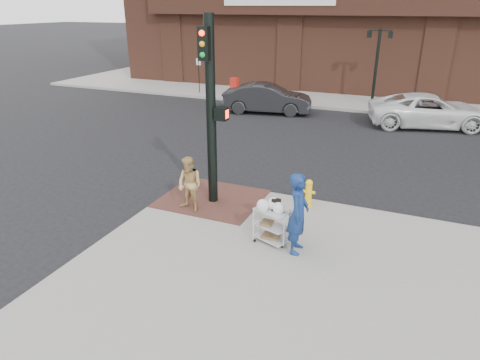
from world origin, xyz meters
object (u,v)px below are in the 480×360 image
at_px(traffic_signal_pole, 211,108).
at_px(woman_blue, 298,213).
at_px(sedan_dark, 267,98).
at_px(minivan_white, 429,111).
at_px(utility_cart, 271,223).
at_px(pedestrian_tan, 190,184).
at_px(fire_hydrant, 309,192).
at_px(lamp_post, 377,58).

relative_size(traffic_signal_pole, woman_blue, 2.66).
relative_size(sedan_dark, minivan_white, 0.85).
distance_m(woman_blue, utility_cart, 0.81).
bearing_deg(woman_blue, pedestrian_tan, 70.07).
relative_size(minivan_white, fire_hydrant, 7.09).
bearing_deg(minivan_white, utility_cart, 151.95).
xyz_separation_m(lamp_post, woman_blue, (0.42, -16.87, -1.53)).
distance_m(traffic_signal_pole, minivan_white, 13.03).
xyz_separation_m(minivan_white, fire_hydrant, (-2.92, -10.86, -0.21)).
distance_m(minivan_white, utility_cart, 13.53).
xyz_separation_m(sedan_dark, minivan_white, (7.89, 0.31, -0.00)).
xyz_separation_m(woman_blue, utility_cart, (-0.66, 0.15, -0.44)).
height_order(sedan_dark, minivan_white, sedan_dark).
bearing_deg(utility_cart, sedan_dark, 110.03).
bearing_deg(utility_cart, traffic_signal_pole, 146.32).
height_order(woman_blue, minivan_white, woman_blue).
xyz_separation_m(woman_blue, fire_hydrant, (-0.36, 2.42, -0.55)).
bearing_deg(pedestrian_tan, woman_blue, -2.66).
xyz_separation_m(traffic_signal_pole, minivan_white, (5.45, 11.65, -2.08)).
xyz_separation_m(pedestrian_tan, minivan_white, (5.77, 12.40, -0.15)).
height_order(minivan_white, fire_hydrant, minivan_white).
height_order(lamp_post, woman_blue, lamp_post).
bearing_deg(sedan_dark, lamp_post, -62.87).
distance_m(utility_cart, fire_hydrant, 2.30).
bearing_deg(traffic_signal_pole, sedan_dark, 102.15).
height_order(pedestrian_tan, minivan_white, pedestrian_tan).
relative_size(traffic_signal_pole, sedan_dark, 1.09).
relative_size(traffic_signal_pole, fire_hydrant, 6.52).
xyz_separation_m(pedestrian_tan, sedan_dark, (-2.12, 12.09, -0.14)).
xyz_separation_m(woman_blue, minivan_white, (2.55, 13.29, -0.33)).
bearing_deg(lamp_post, sedan_dark, -141.68).
height_order(traffic_signal_pole, minivan_white, traffic_signal_pole).
bearing_deg(fire_hydrant, sedan_dark, 115.25).
bearing_deg(utility_cart, fire_hydrant, 82.47).
relative_size(utility_cart, fire_hydrant, 1.44).
relative_size(woman_blue, minivan_white, 0.35).
relative_size(pedestrian_tan, sedan_dark, 0.33).
height_order(lamp_post, pedestrian_tan, lamp_post).
distance_m(pedestrian_tan, minivan_white, 13.68).
xyz_separation_m(woman_blue, sedan_dark, (-5.34, 12.98, -0.33)).
distance_m(lamp_post, traffic_signal_pole, 15.43).
distance_m(woman_blue, fire_hydrant, 2.51).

